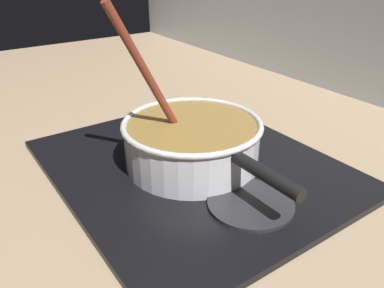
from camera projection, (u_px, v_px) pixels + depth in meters
The scene contains 5 objects.
ground at pixel (99, 202), 0.69m from camera, with size 2.40×1.60×0.04m, color #9E8466.
hob_plate at pixel (192, 166), 0.75m from camera, with size 0.56×0.48×0.01m, color black.
burner_ring at pixel (192, 161), 0.74m from camera, with size 0.19×0.19×0.01m, color #592D0C.
spare_burner at pixel (251, 203), 0.62m from camera, with size 0.14×0.14×0.01m, color #262628.
cooking_pan at pixel (192, 142), 0.72m from camera, with size 0.39×0.28×0.31m.
Camera 1 is at (0.56, -0.19, 0.38)m, focal length 36.27 mm.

